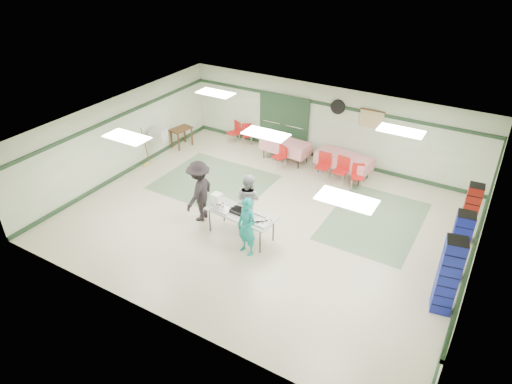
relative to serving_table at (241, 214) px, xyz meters
The scene contains 42 objects.
floor 1.30m from the serving_table, 82.46° to the left, with size 11.00×11.00×0.00m, color #BFB999.
ceiling 2.26m from the serving_table, 82.46° to the left, with size 11.00×11.00×0.00m, color white.
wall_back 5.61m from the serving_table, 88.54° to the left, with size 11.00×11.00×0.00m, color beige.
wall_front 3.49m from the serving_table, 87.63° to the right, with size 11.00×11.00×0.00m, color beige.
wall_left 5.50m from the serving_table, 168.70° to the left, with size 9.00×9.00×0.00m, color beige.
wall_right 5.78m from the serving_table, 10.75° to the left, with size 9.00×9.00×0.00m, color beige.
trim_back 5.70m from the serving_table, 88.53° to the left, with size 11.00×0.06×0.10m, color #203A24.
baseboard_back 5.58m from the serving_table, 88.53° to the left, with size 11.00×0.06×0.12m, color #203A24.
trim_left 5.60m from the serving_table, 168.64° to the left, with size 9.00×0.06×0.10m, color #203A24.
baseboard_left 5.47m from the serving_table, 168.64° to the left, with size 9.00×0.06×0.12m, color #203A24.
trim_right 5.87m from the serving_table, 10.80° to the left, with size 9.00×0.06×0.10m, color #203A24.
baseboard_right 5.75m from the serving_table, 10.80° to the left, with size 9.00×0.06×0.12m, color #203A24.
green_patch_a 3.22m from the serving_table, 138.71° to the left, with size 3.50×3.00×0.01m, color slate.
green_patch_b 3.97m from the serving_table, 41.15° to the left, with size 2.50×3.50×0.01m, color slate.
double_door_left 5.89m from the serving_table, 110.48° to the left, with size 0.90×0.06×2.10m, color #949694.
double_door_right 5.63m from the serving_table, 101.37° to the left, with size 0.90×0.06×2.10m, color #949694.
door_frame 5.73m from the serving_table, 106.13° to the left, with size 2.00×0.03×2.15m, color #203A24.
wall_fan 5.69m from the serving_table, 85.42° to the left, with size 0.50×0.50×0.10m, color black.
scroll_banner 5.86m from the serving_table, 73.41° to the left, with size 0.80×0.02×0.60m, color #DBC489.
serving_table is the anchor object (origin of this frame).
sheet_tray_right 0.64m from the serving_table, ahead, with size 0.57×0.43×0.02m, color silver.
sheet_tray_mid 0.16m from the serving_table, 118.54° to the left, with size 0.55×0.42×0.02m, color silver.
sheet_tray_left 0.56m from the serving_table, behind, with size 0.56×0.43×0.02m, color silver.
baking_pan 0.08m from the serving_table, 161.61° to the left, with size 0.52×0.33×0.08m, color black.
foam_box_stack 0.85m from the serving_table, behind, with size 0.26×0.24×0.30m, color white.
volunteer_teal 0.74m from the serving_table, 45.61° to the right, with size 0.59×0.39×1.62m, color teal.
volunteer_grey 0.64m from the serving_table, 103.24° to the left, with size 0.77×0.60×1.58m, color #939298.
volunteer_dark 1.48m from the serving_table, behind, with size 1.19×0.68×1.84m, color black.
dining_table_a 4.83m from the serving_table, 76.53° to the left, with size 1.96×1.09×0.77m.
dining_table_b 4.81m from the serving_table, 102.93° to the left, with size 1.81×0.92×0.77m.
chair_a 4.33m from the serving_table, 72.85° to the left, with size 0.47×0.47×0.94m.
chair_b 4.18m from the serving_table, 81.15° to the left, with size 0.48×0.48×0.93m.
chair_c 4.51m from the serving_table, 66.06° to the left, with size 0.50×0.50×0.85m.
chair_d 4.23m from the serving_table, 103.06° to the left, with size 0.51×0.51×0.82m.
chair_loose_a 5.93m from the serving_table, 119.96° to the left, with size 0.54×0.54×0.83m.
chair_loose_b 6.01m from the serving_table, 124.21° to the left, with size 0.57×0.57×0.91m.
crate_stack_blue_a 5.44m from the serving_table, 13.16° to the left, with size 0.40×0.40×1.81m, color #1A219C.
crate_stack_red 6.07m from the serving_table, 29.38° to the left, with size 0.37×0.37×1.69m, color maroon.
crate_stack_blue_b 5.30m from the serving_table, ahead, with size 0.42×0.42×1.93m, color #1A219C.
printer_table 6.24m from the serving_table, 143.38° to the left, with size 0.66×0.88×0.74m.
office_printer 5.60m from the serving_table, 153.61° to the left, with size 0.53×0.47×0.42m, color #B9B9B4.
broom 5.42m from the serving_table, 159.81° to the left, with size 0.03×0.03×1.44m, color brown.
Camera 1 is at (5.38, -9.62, 7.55)m, focal length 32.00 mm.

